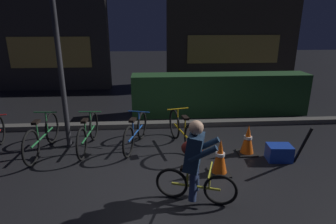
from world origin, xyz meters
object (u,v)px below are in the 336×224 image
traffic_cone_near (220,157)px  blue_crate (279,153)px  parked_bike_center_right (136,132)px  traffic_cone_far (248,140)px  street_post (61,76)px  cyclist (195,161)px  parked_bike_left_mid (42,136)px  parked_bike_center_left (88,134)px  closed_umbrella (303,146)px  parked_bike_right_mid (182,132)px

traffic_cone_near → blue_crate: 1.30m
parked_bike_center_right → traffic_cone_far: 2.24m
street_post → traffic_cone_far: (3.58, -0.60, -1.19)m
blue_crate → cyclist: bearing=-148.0°
parked_bike_left_mid → traffic_cone_near: size_ratio=2.62×
parked_bike_center_left → traffic_cone_far: 3.18m
blue_crate → closed_umbrella: bearing=-41.3°
parked_bike_left_mid → parked_bike_center_right: (1.81, 0.14, -0.03)m
parked_bike_right_mid → traffic_cone_near: 1.20m
parked_bike_center_right → traffic_cone_near: (1.47, -1.17, -0.01)m
traffic_cone_near → parked_bike_left_mid: bearing=162.6°
traffic_cone_near → traffic_cone_far: bearing=44.1°
street_post → traffic_cone_near: street_post is taller
parked_bike_right_mid → closed_umbrella: bearing=-127.6°
street_post → blue_crate: bearing=-12.4°
parked_bike_center_right → traffic_cone_near: bearing=-113.3°
street_post → closed_umbrella: 4.65m
parked_bike_center_right → closed_umbrella: closed_umbrella is taller
traffic_cone_far → cyclist: 1.93m
parked_bike_left_mid → traffic_cone_far: bearing=-91.5°
traffic_cone_near → traffic_cone_far: size_ratio=1.06×
parked_bike_left_mid → parked_bike_right_mid: (2.76, 0.06, -0.00)m
closed_umbrella → parked_bike_center_left: bearing=-111.6°
parked_bike_right_mid → cyclist: 1.82m
street_post → traffic_cone_near: size_ratio=4.67×
street_post → traffic_cone_near: (2.86, -1.30, -1.17)m
street_post → cyclist: street_post is taller
parked_bike_center_left → cyclist: 2.66m
parked_bike_left_mid → blue_crate: size_ratio=3.77×
parked_bike_center_right → cyclist: bearing=-138.8°
traffic_cone_near → cyclist: cyclist is taller
street_post → parked_bike_center_left: size_ratio=1.89×
parked_bike_right_mid → street_post: bearing=71.8°
traffic_cone_far → closed_umbrella: (0.79, -0.55, 0.12)m
parked_bike_center_left → blue_crate: (3.65, -0.75, -0.18)m
traffic_cone_near → blue_crate: size_ratio=1.44×
parked_bike_left_mid → parked_bike_right_mid: bearing=-85.7°
traffic_cone_near → parked_bike_center_left: bearing=154.6°
street_post → parked_bike_right_mid: (2.34, -0.22, -1.13)m
closed_umbrella → parked_bike_center_right: bearing=-116.3°
parked_bike_center_right → traffic_cone_far: (2.19, -0.47, -0.03)m
parked_bike_left_mid → parked_bike_center_left: parked_bike_left_mid is taller
traffic_cone_near → traffic_cone_far: (0.72, 0.70, -0.02)m
traffic_cone_near → blue_crate: traffic_cone_near is taller
street_post → traffic_cone_far: 3.82m
parked_bike_right_mid → closed_umbrella: 2.24m
parked_bike_center_left → parked_bike_right_mid: parked_bike_right_mid is taller
parked_bike_center_left → parked_bike_left_mid: bearing=101.5°
cyclist → parked_bike_center_left: bearing=153.4°
parked_bike_right_mid → blue_crate: 1.89m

